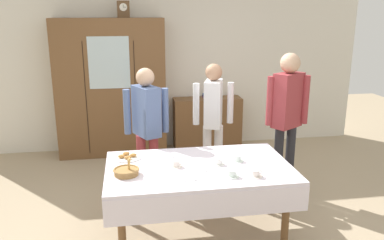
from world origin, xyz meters
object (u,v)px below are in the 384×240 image
at_px(bread_basket, 126,171).
at_px(spoon_mid_left, 193,180).
at_px(bookshelf_low, 207,123).
at_px(spoon_back_edge, 172,157).
at_px(person_near_right_end, 287,110).
at_px(tea_cup_near_right, 176,164).
at_px(person_by_cabinet, 147,121).
at_px(tea_cup_center, 218,162).
at_px(mantel_clock, 123,9).
at_px(person_behind_table_left, 213,113).
at_px(dining_table, 199,176).
at_px(tea_cup_far_right, 237,158).
at_px(book_stack, 207,96).
at_px(wall_cabinet, 111,88).
at_px(tea_cup_front_edge, 256,174).
at_px(spoon_far_right, 204,172).
at_px(tea_cup_mid_right, 232,174).

relative_size(bread_basket, spoon_mid_left, 2.02).
relative_size(bookshelf_low, bread_basket, 4.58).
xyz_separation_m(spoon_back_edge, person_near_right_end, (1.43, 0.50, 0.32)).
bearing_deg(tea_cup_near_right, person_by_cabinet, 103.68).
bearing_deg(bookshelf_low, tea_cup_center, -99.24).
bearing_deg(tea_cup_center, person_by_cabinet, 123.96).
bearing_deg(mantel_clock, person_by_cabinet, -82.37).
distance_m(spoon_mid_left, person_near_right_end, 1.74).
bearing_deg(tea_cup_near_right, person_behind_table_left, 62.65).
xyz_separation_m(person_by_cabinet, person_behind_table_left, (0.85, 0.27, -0.00)).
xyz_separation_m(spoon_back_edge, person_by_cabinet, (-0.22, 0.69, 0.21)).
height_order(tea_cup_center, spoon_back_edge, tea_cup_center).
distance_m(bookshelf_low, tea_cup_center, 2.66).
bearing_deg(tea_cup_near_right, person_near_right_end, 28.05).
distance_m(dining_table, tea_cup_far_right, 0.43).
relative_size(spoon_back_edge, person_near_right_end, 0.07).
relative_size(bread_basket, person_by_cabinet, 0.15).
height_order(book_stack, tea_cup_far_right, book_stack).
relative_size(wall_cabinet, bread_basket, 8.72).
bearing_deg(bookshelf_low, mantel_clock, -177.71).
height_order(dining_table, tea_cup_front_edge, tea_cup_front_edge).
xyz_separation_m(tea_cup_front_edge, person_by_cabinet, (-0.91, 1.29, 0.18)).
xyz_separation_m(tea_cup_far_right, person_behind_table_left, (0.01, 1.16, 0.18)).
bearing_deg(spoon_far_right, person_behind_table_left, 74.25).
xyz_separation_m(tea_cup_center, tea_cup_far_right, (0.21, 0.06, 0.00)).
bearing_deg(spoon_back_edge, bookshelf_low, 70.13).
relative_size(tea_cup_center, spoon_back_edge, 1.09).
relative_size(bookshelf_low, tea_cup_mid_right, 8.45).
bearing_deg(bread_basket, tea_cup_front_edge, -11.12).
bearing_deg(spoon_mid_left, mantel_clock, 100.72).
xyz_separation_m(tea_cup_front_edge, person_behind_table_left, (-0.06, 1.55, 0.18)).
relative_size(dining_table, bookshelf_low, 1.62).
distance_m(tea_cup_mid_right, tea_cup_center, 0.31).
xyz_separation_m(book_stack, tea_cup_mid_right, (-0.37, -2.91, -0.09)).
bearing_deg(tea_cup_center, mantel_clock, 108.49).
height_order(book_stack, tea_cup_near_right, book_stack).
height_order(tea_cup_near_right, spoon_far_right, tea_cup_near_right).
xyz_separation_m(wall_cabinet, tea_cup_mid_right, (1.15, -2.86, -0.28)).
relative_size(tea_cup_mid_right, bread_basket, 0.54).
bearing_deg(dining_table, mantel_clock, 104.34).
xyz_separation_m(wall_cabinet, tea_cup_near_right, (0.68, -2.55, -0.28)).
xyz_separation_m(tea_cup_far_right, spoon_far_right, (-0.38, -0.22, -0.02)).
bearing_deg(mantel_clock, tea_cup_mid_right, -72.32).
relative_size(wall_cabinet, tea_cup_center, 16.09).
bearing_deg(person_behind_table_left, wall_cabinet, 134.28).
bearing_deg(spoon_mid_left, tea_cup_center, 47.92).
height_order(book_stack, person_behind_table_left, person_behind_table_left).
distance_m(dining_table, book_stack, 2.72).
distance_m(mantel_clock, tea_cup_center, 3.06).
relative_size(tea_cup_mid_right, person_by_cabinet, 0.08).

